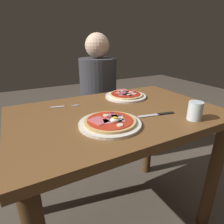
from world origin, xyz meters
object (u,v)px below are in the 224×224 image
object	(u,v)px
pizza_foreground	(110,122)
fork	(63,107)
knife	(159,114)
pizza_across_left	(126,95)
dining_table	(117,135)
diner_person	(99,105)
water_glass_near	(195,112)

from	to	relation	value
pizza_foreground	fork	size ratio (longest dim) A/B	1.77
fork	knife	world-z (taller)	knife
pizza_across_left	knife	bearing A→B (deg)	-92.87
dining_table	diner_person	distance (m)	0.72
pizza_foreground	pizza_across_left	distance (m)	0.44
fork	water_glass_near	bearing A→B (deg)	-42.81
pizza_foreground	fork	distance (m)	0.35
water_glass_near	fork	xyz separation A→B (m)	(-0.50, 0.46, -0.04)
dining_table	fork	distance (m)	0.34
dining_table	knife	bearing A→B (deg)	-42.57
dining_table	knife	size ratio (longest dim) A/B	5.54
pizza_across_left	diner_person	world-z (taller)	diner_person
knife	water_glass_near	bearing A→B (deg)	-48.41
knife	diner_person	world-z (taller)	diner_person
knife	diner_person	xyz separation A→B (m)	(0.04, 0.84, -0.22)
diner_person	water_glass_near	bearing A→B (deg)	93.85
fork	diner_person	world-z (taller)	diner_person
dining_table	pizza_foreground	xyz separation A→B (m)	(-0.11, -0.13, 0.16)
dining_table	water_glass_near	world-z (taller)	water_glass_near
pizza_across_left	fork	bearing A→B (deg)	179.61
dining_table	fork	world-z (taller)	fork
pizza_foreground	knife	bearing A→B (deg)	-2.41
pizza_across_left	fork	world-z (taller)	pizza_across_left
dining_table	pizza_across_left	xyz separation A→B (m)	(0.17, 0.20, 0.16)
knife	pizza_foreground	bearing A→B (deg)	177.59
pizza_across_left	knife	xyz separation A→B (m)	(-0.02, -0.34, -0.01)
water_glass_near	knife	xyz separation A→B (m)	(-0.11, 0.12, -0.03)
fork	diner_person	bearing A→B (deg)	48.43
dining_table	water_glass_near	bearing A→B (deg)	-45.11
diner_person	dining_table	bearing A→B (deg)	73.94
pizza_across_left	water_glass_near	world-z (taller)	water_glass_near
pizza_across_left	knife	world-z (taller)	pizza_across_left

